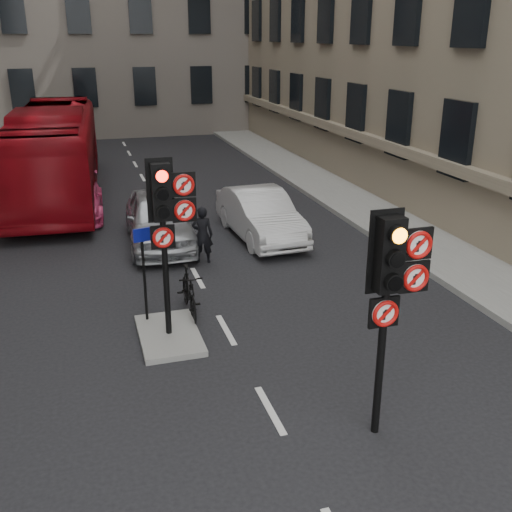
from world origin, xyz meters
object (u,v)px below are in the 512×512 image
car_white (260,215)px  car_pink (77,199)px  signal_near (393,278)px  car_silver (159,218)px  bus_red (55,153)px  motorcycle (189,292)px  motorcyclist (202,235)px  info_sign (143,262)px  signal_far (167,211)px

car_white → car_pink: (-5.27, 4.03, -0.14)m
signal_near → car_pink: bearing=107.3°
car_silver → bus_red: bearing=116.2°
motorcycle → motorcyclist: (0.96, 3.10, 0.26)m
car_silver → motorcyclist: (0.90, -1.86, -0.01)m
car_silver → info_sign: size_ratio=2.26×
motorcycle → motorcyclist: bearing=74.4°
signal_near → car_pink: signal_near is taller
signal_far → car_pink: signal_far is taller
motorcyclist → info_sign: bearing=78.4°
car_white → motorcycle: bearing=-126.2°
info_sign → motorcycle: bearing=2.6°
signal_near → signal_far: size_ratio=1.00×
bus_red → info_sign: 12.10m
car_silver → motorcycle: size_ratio=2.65×
motorcyclist → motorcycle: bearing=91.0°
car_white → bus_red: size_ratio=0.37×
car_pink → motorcycle: (2.19, -8.68, -0.07)m
bus_red → signal_far: bearing=-76.4°
signal_near → motorcyclist: (-1.10, 8.11, -1.80)m
car_pink → signal_far: bearing=-77.9°
motorcycle → motorcyclist: size_ratio=1.12×
signal_near → motorcyclist: signal_near is taller
car_silver → car_white: (3.02, -0.30, -0.06)m
signal_near → car_white: bearing=84.0°
car_white → car_pink: bearing=139.9°
car_silver → info_sign: 5.37m
motorcycle → info_sign: info_sign is taller
car_pink → bus_red: 3.25m
car_white → motorcycle: 5.58m
car_silver → motorcyclist: size_ratio=2.96×
car_pink → info_sign: (1.23, -8.95, 0.85)m
signal_near → car_white: (1.01, 9.66, -1.85)m
motorcycle → info_sign: size_ratio=0.85×
signal_near → bus_red: size_ratio=0.30×
info_sign → car_pink: bearing=84.9°
car_pink → motorcyclist: motorcyclist is taller
car_white → motorcyclist: 2.62m
signal_far → info_sign: 1.52m
signal_far → car_silver: bearing=84.3°
motorcycle → signal_far: bearing=-116.1°
motorcycle → signal_near: bearing=-65.9°
car_silver → info_sign: bearing=-98.4°
car_silver → bus_red: (-2.92, 6.72, 0.89)m
signal_near → info_sign: 5.74m
signal_far → bus_red: 12.94m
signal_far → car_pink: bearing=99.7°
signal_near → bus_red: signal_near is taller
car_silver → car_white: size_ratio=1.04×
signal_near → info_sign: (-3.04, 4.74, -1.14)m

